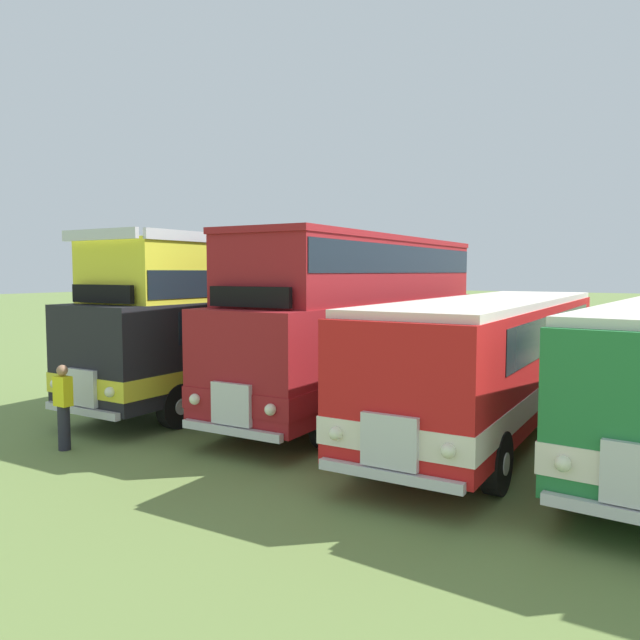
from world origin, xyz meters
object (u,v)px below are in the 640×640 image
at_px(bus_second_in_row, 364,314).
at_px(bus_third_in_row, 495,353).
at_px(bus_first_in_row, 250,313).
at_px(marshal_person, 63,406).

bearing_deg(bus_second_in_row, bus_third_in_row, -8.58).
bearing_deg(bus_first_in_row, marshal_person, -84.86).
xyz_separation_m(bus_first_in_row, marshal_person, (0.60, -6.62, -1.48)).
bearing_deg(bus_second_in_row, bus_first_in_row, -176.37).
distance_m(bus_first_in_row, marshal_person, 6.81).
bearing_deg(bus_third_in_row, marshal_person, -137.06).
bearing_deg(bus_third_in_row, bus_second_in_row, 171.42).
distance_m(bus_second_in_row, bus_third_in_row, 3.80).
bearing_deg(marshal_person, bus_first_in_row, 95.14).
bearing_deg(bus_first_in_row, bus_second_in_row, 3.63).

